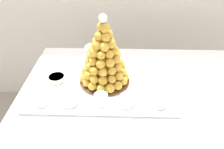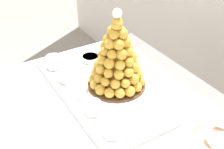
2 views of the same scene
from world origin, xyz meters
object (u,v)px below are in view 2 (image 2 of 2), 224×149
dessert_cup_left (54,62)px  dessert_cup_centre (81,92)px  serving_tray (110,85)px  wine_glass (126,49)px  croquembouche (117,58)px  dessert_cup_mid_right (93,108)px  creme_brulee_ramekin (90,58)px  dessert_cup_mid_left (66,76)px  dessert_cup_right (112,131)px

dessert_cup_left → dessert_cup_centre: size_ratio=1.13×
serving_tray → wine_glass: 0.16m
croquembouche → dessert_cup_centre: bearing=-91.9°
dessert_cup_mid_right → creme_brulee_ramekin: (-0.32, 0.16, -0.01)m
serving_tray → creme_brulee_ramekin: (-0.21, 0.02, 0.01)m
dessert_cup_left → dessert_cup_centre: dessert_cup_left is taller
serving_tray → dessert_cup_mid_right: (0.11, -0.14, 0.02)m
dessert_cup_left → wine_glass: 0.32m
wine_glass → dessert_cup_centre: bearing=-75.5°
dessert_cup_centre → dessert_cup_mid_right: 0.10m
serving_tray → wine_glass: size_ratio=4.07×
dessert_cup_mid_left → creme_brulee_ramekin: 0.18m
serving_tray → dessert_cup_left: (-0.24, -0.14, 0.03)m
croquembouche → dessert_cup_right: bearing=-35.0°
serving_tray → dessert_cup_mid_left: bearing=-131.2°
dessert_cup_left → dessert_cup_right: size_ratio=1.20×
croquembouche → dessert_cup_mid_left: bearing=-129.9°
dessert_cup_mid_left → dessert_cup_centre: size_ratio=1.12×
dessert_cup_mid_right → serving_tray: bearing=128.7°
dessert_cup_right → wine_glass: 0.39m
croquembouche → dessert_cup_left: (-0.25, -0.16, -0.10)m
dessert_cup_right → creme_brulee_ramekin: bearing=160.5°
serving_tray → dessert_cup_mid_left: 0.18m
dessert_cup_centre → dessert_cup_right: size_ratio=1.06×
dessert_cup_mid_left → dessert_cup_centre: 0.13m
croquembouche → dessert_cup_left: size_ratio=5.08×
croquembouche → dessert_cup_mid_right: 0.21m
creme_brulee_ramekin → wine_glass: wine_glass is taller
dessert_cup_centre → serving_tray: bearing=93.0°
serving_tray → croquembouche: (0.01, 0.02, 0.13)m
creme_brulee_ramekin → wine_glass: bearing=27.9°
dessert_cup_left → serving_tray: bearing=30.6°
croquembouche → dessert_cup_mid_right: (0.10, -0.16, -0.10)m
croquembouche → wine_glass: 0.11m
croquembouche → dessert_cup_centre: 0.19m
dessert_cup_mid_left → dessert_cup_right: size_ratio=1.19×
serving_tray → croquembouche: bearing=59.7°
serving_tray → wine_glass: bearing=117.3°
dessert_cup_right → wine_glass: wine_glass is taller
croquembouche → dessert_cup_mid_right: bearing=-58.3°
dessert_cup_mid_right → creme_brulee_ramekin: size_ratio=0.71×
dessert_cup_mid_left → dessert_cup_centre: bearing=1.2°
dessert_cup_left → dessert_cup_mid_right: 0.35m
dessert_cup_left → creme_brulee_ramekin: 0.17m
dessert_cup_mid_right → wine_glass: (-0.16, 0.24, 0.08)m
croquembouche → dessert_cup_mid_left: (-0.13, -0.16, -0.11)m
croquembouche → creme_brulee_ramekin: 0.25m
dessert_cup_right → serving_tray: bearing=150.0°
serving_tray → dessert_cup_mid_left: (-0.12, -0.14, 0.02)m
dessert_cup_left → dessert_cup_mid_right: size_ratio=1.10×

